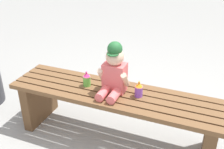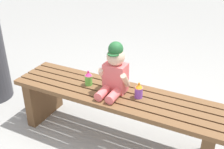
% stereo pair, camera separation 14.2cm
% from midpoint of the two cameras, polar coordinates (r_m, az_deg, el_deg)
% --- Properties ---
extents(ground_plane, '(16.00, 16.00, 0.00)m').
position_cam_midpoint_polar(ground_plane, '(2.37, -1.08, -12.93)').
color(ground_plane, '#999993').
extents(park_bench, '(1.70, 0.42, 0.44)m').
position_cam_midpoint_polar(park_bench, '(2.19, -1.14, -6.94)').
color(park_bench, brown).
rests_on(park_bench, ground_plane).
extents(child_figure, '(0.23, 0.27, 0.40)m').
position_cam_midpoint_polar(child_figure, '(2.04, -1.60, 0.66)').
color(child_figure, '#E56666').
rests_on(child_figure, park_bench).
extents(sippy_cup_left, '(0.06, 0.06, 0.12)m').
position_cam_midpoint_polar(sippy_cup_left, '(2.19, -7.14, -1.01)').
color(sippy_cup_left, '#66CC4C').
rests_on(sippy_cup_left, park_bench).
extents(sippy_cup_right, '(0.06, 0.06, 0.12)m').
position_cam_midpoint_polar(sippy_cup_right, '(2.04, 3.62, -3.19)').
color(sippy_cup_right, '#8C4CCC').
rests_on(sippy_cup_right, park_bench).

